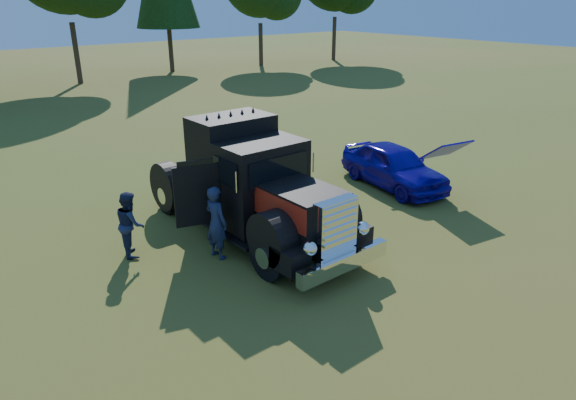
# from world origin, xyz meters

# --- Properties ---
(ground) EXTENTS (120.00, 120.00, 0.00)m
(ground) POSITION_xyz_m (0.00, 0.00, 0.00)
(ground) COLOR #3D5C1B
(ground) RESTS_ON ground
(diamond_t_truck) EXTENTS (3.34, 7.16, 3.00)m
(diamond_t_truck) POSITION_xyz_m (-0.92, 1.97, 1.28)
(diamond_t_truck) COLOR black
(diamond_t_truck) RESTS_ON ground
(hotrod_coupe) EXTENTS (2.34, 4.40, 1.89)m
(hotrod_coupe) POSITION_xyz_m (4.78, 2.05, 0.70)
(hotrod_coupe) COLOR #062896
(hotrod_coupe) RESTS_ON ground
(spectator_near) EXTENTS (0.51, 0.71, 1.80)m
(spectator_near) POSITION_xyz_m (-2.31, 1.48, 0.90)
(spectator_near) COLOR #1B263F
(spectator_near) RESTS_ON ground
(spectator_far) EXTENTS (0.80, 0.92, 1.60)m
(spectator_far) POSITION_xyz_m (-3.82, 2.91, 0.80)
(spectator_far) COLOR #1C1E41
(spectator_far) RESTS_ON ground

